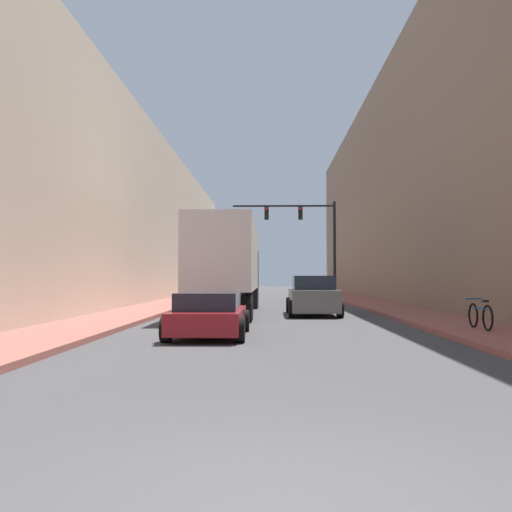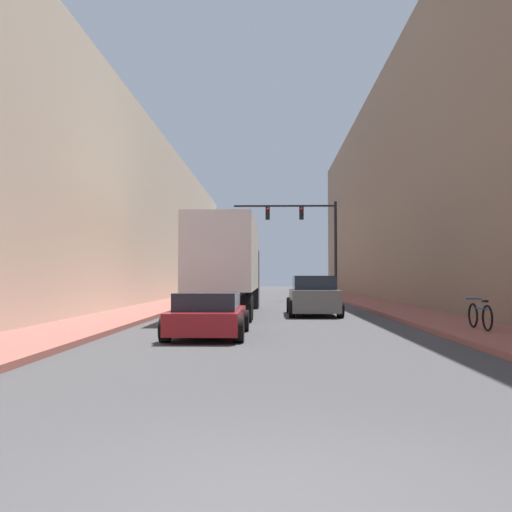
% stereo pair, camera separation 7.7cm
% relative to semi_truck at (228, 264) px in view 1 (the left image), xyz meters
% --- Properties ---
extents(ground_plane, '(200.00, 200.00, 0.00)m').
position_rel_semi_truck_xyz_m(ground_plane, '(1.97, -21.40, -2.23)').
color(ground_plane, '#424244').
extents(sidewalk_right, '(2.73, 80.00, 0.15)m').
position_rel_semi_truck_xyz_m(sidewalk_right, '(7.89, 8.60, -2.15)').
color(sidewalk_right, '#9E564C').
rests_on(sidewalk_right, ground).
extents(sidewalk_left, '(2.73, 80.00, 0.15)m').
position_rel_semi_truck_xyz_m(sidewalk_left, '(-3.95, 8.60, -2.15)').
color(sidewalk_left, '#9E564C').
rests_on(sidewalk_left, ground).
extents(building_right, '(6.00, 80.00, 15.39)m').
position_rel_semi_truck_xyz_m(building_right, '(12.25, 8.60, 5.47)').
color(building_right, '#846B56').
rests_on(building_right, ground).
extents(building_left, '(6.00, 80.00, 11.14)m').
position_rel_semi_truck_xyz_m(building_left, '(-8.31, 8.60, 3.34)').
color(building_left, beige).
rests_on(building_left, ground).
extents(semi_truck, '(2.50, 12.27, 3.94)m').
position_rel_semi_truck_xyz_m(semi_truck, '(0.00, 0.00, 0.00)').
color(semi_truck, silver).
rests_on(semi_truck, ground).
extents(sedan_car, '(2.08, 4.26, 1.21)m').
position_rel_semi_truck_xyz_m(sedan_car, '(0.21, -9.85, -1.64)').
color(sedan_car, maroon).
rests_on(sedan_car, ground).
extents(suv_car, '(2.18, 4.62, 1.68)m').
position_rel_semi_truck_xyz_m(suv_car, '(3.71, -0.95, -1.42)').
color(suv_car, slate).
rests_on(suv_car, ground).
extents(traffic_signal_gantry, '(7.19, 0.35, 6.91)m').
position_rel_semi_truck_xyz_m(traffic_signal_gantry, '(4.72, 14.22, 2.57)').
color(traffic_signal_gantry, black).
rests_on(traffic_signal_gantry, ground).
extents(parked_bicycle, '(0.44, 1.82, 0.86)m').
position_rel_semi_truck_xyz_m(parked_bicycle, '(7.79, -9.23, -1.70)').
color(parked_bicycle, black).
rests_on(parked_bicycle, sidewalk_right).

